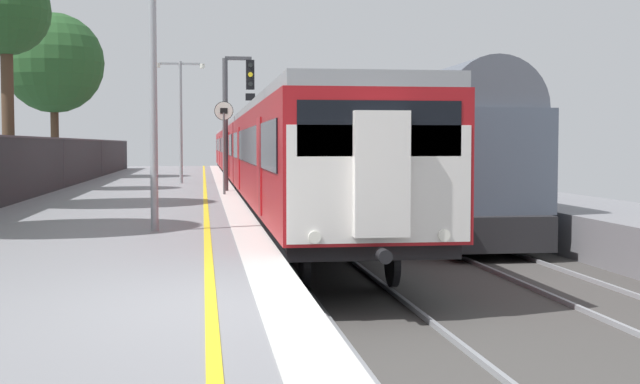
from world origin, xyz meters
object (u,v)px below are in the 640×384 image
object	(u,v)px
platform_lamp_far	(181,110)
background_tree_left	(53,66)
freight_train_adjacent_track	(326,147)
platform_lamp_mid	(153,69)
commuter_train_at_platform	(254,151)
background_tree_back	(0,16)
speed_limit_sign	(224,136)
signal_gantry	(234,107)

from	to	relation	value
platform_lamp_far	background_tree_left	world-z (taller)	background_tree_left
freight_train_adjacent_track	platform_lamp_mid	world-z (taller)	platform_lamp_mid
freight_train_adjacent_track	platform_lamp_mid	bearing A→B (deg)	-104.27
commuter_train_at_platform	platform_lamp_far	world-z (taller)	platform_lamp_far
platform_lamp_far	background_tree_back	distance (m)	8.28
background_tree_left	background_tree_back	distance (m)	11.86
commuter_train_at_platform	platform_lamp_mid	xyz separation A→B (m)	(-3.40, -25.83, 1.71)
speed_limit_sign	platform_lamp_mid	size ratio (longest dim) A/B	0.59
platform_lamp_mid	background_tree_back	world-z (taller)	background_tree_back
freight_train_adjacent_track	speed_limit_sign	xyz separation A→B (m)	(-5.85, -17.99, 0.40)
platform_lamp_far	background_tree_left	xyz separation A→B (m)	(-6.16, 6.80, 2.33)
freight_train_adjacent_track	platform_lamp_mid	distance (m)	30.08
signal_gantry	background_tree_back	world-z (taller)	background_tree_back
signal_gantry	platform_lamp_far	size ratio (longest dim) A/B	0.92
freight_train_adjacent_track	speed_limit_sign	bearing A→B (deg)	-108.01
speed_limit_sign	background_tree_left	world-z (taller)	background_tree_left
signal_gantry	platform_lamp_mid	xyz separation A→B (m)	(-1.94, -13.20, 0.11)
background_tree_left	background_tree_back	size ratio (longest dim) A/B	1.03
commuter_train_at_platform	freight_train_adjacent_track	world-z (taller)	freight_train_adjacent_track
platform_lamp_mid	background_tree_left	xyz separation A→B (m)	(-6.16, 26.26, 2.34)
freight_train_adjacent_track	platform_lamp_mid	xyz separation A→B (m)	(-7.41, -29.12, 1.51)
commuter_train_at_platform	background_tree_back	size ratio (longest dim) A/B	7.87
platform_lamp_mid	background_tree_left	world-z (taller)	background_tree_left
platform_lamp_far	background_tree_back	size ratio (longest dim) A/B	0.65
commuter_train_at_platform	platform_lamp_far	size ratio (longest dim) A/B	12.04
signal_gantry	platform_lamp_mid	size ratio (longest dim) A/B	0.92
commuter_train_at_platform	background_tree_back	xyz separation A→B (m)	(-9.28, -11.41, 4.66)
commuter_train_at_platform	platform_lamp_far	xyz separation A→B (m)	(-3.40, -6.37, 1.72)
commuter_train_at_platform	speed_limit_sign	size ratio (longest dim) A/B	20.38
signal_gantry	platform_lamp_far	distance (m)	6.56
freight_train_adjacent_track	background_tree_back	world-z (taller)	background_tree_back
background_tree_left	platform_lamp_mid	bearing A→B (deg)	-76.79
freight_train_adjacent_track	background_tree_left	size ratio (longest dim) A/B	6.97
signal_gantry	platform_lamp_mid	world-z (taller)	platform_lamp_mid
speed_limit_sign	platform_lamp_far	distance (m)	8.54
freight_train_adjacent_track	background_tree_left	bearing A→B (deg)	-168.09
commuter_train_at_platform	platform_lamp_mid	bearing A→B (deg)	-97.50
signal_gantry	platform_lamp_mid	bearing A→B (deg)	-98.38
freight_train_adjacent_track	speed_limit_sign	size ratio (longest dim) A/B	18.63
speed_limit_sign	platform_lamp_far	bearing A→B (deg)	100.58
commuter_train_at_platform	freight_train_adjacent_track	bearing A→B (deg)	39.41
commuter_train_at_platform	platform_lamp_far	distance (m)	7.43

